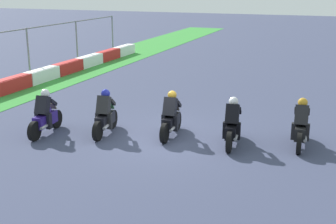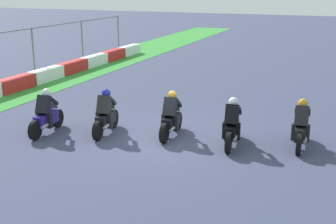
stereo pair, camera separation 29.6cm
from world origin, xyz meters
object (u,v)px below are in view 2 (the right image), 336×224
(rider_lane_c, at_px, (171,118))
(rider_lane_b, at_px, (232,126))
(rider_lane_d, at_px, (106,116))
(rider_lane_a, at_px, (301,128))
(rider_lane_e, at_px, (46,115))

(rider_lane_c, bearing_deg, rider_lane_b, -96.50)
(rider_lane_c, bearing_deg, rider_lane_d, 101.94)
(rider_lane_a, height_order, rider_lane_b, same)
(rider_lane_b, xyz_separation_m, rider_lane_e, (-1.20, 6.04, 0.00))
(rider_lane_a, relative_size, rider_lane_e, 1.00)
(rider_lane_a, distance_m, rider_lane_e, 8.25)
(rider_lane_c, height_order, rider_lane_d, same)
(rider_lane_d, xyz_separation_m, rider_lane_e, (-0.72, 1.86, 0.00))
(rider_lane_e, bearing_deg, rider_lane_c, -77.22)
(rider_lane_c, bearing_deg, rider_lane_e, 104.54)
(rider_lane_c, bearing_deg, rider_lane_a, -86.17)
(rider_lane_c, relative_size, rider_lane_d, 1.00)
(rider_lane_d, bearing_deg, rider_lane_a, -87.54)
(rider_lane_c, distance_m, rider_lane_e, 4.19)
(rider_lane_a, distance_m, rider_lane_b, 2.09)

